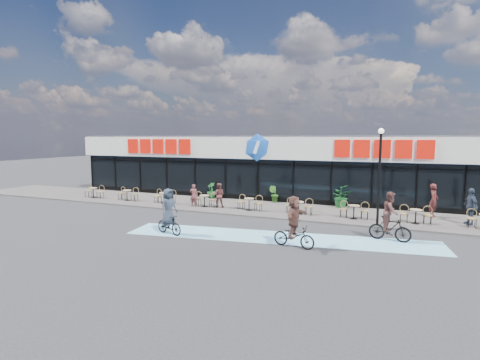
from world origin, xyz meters
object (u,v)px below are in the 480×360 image
(patron_right, at_px, (219,195))
(potted_plant_left, at_px, (211,190))
(potted_plant_mid, at_px, (274,194))
(cyclist_b, at_px, (390,220))
(pedestrian_b, at_px, (434,200))
(lamp_post, at_px, (380,168))
(pedestrian_a, at_px, (470,206))
(bistro_set_0, at_px, (94,191))
(cyclist_a, at_px, (294,225))
(potted_plant_right, at_px, (340,196))
(patron_left, at_px, (194,195))

(patron_right, bearing_deg, potted_plant_left, -75.30)
(potted_plant_mid, relative_size, cyclist_b, 0.52)
(potted_plant_mid, distance_m, pedestrian_b, 9.65)
(lamp_post, bearing_deg, pedestrian_a, 24.92)
(bistro_set_0, height_order, patron_right, patron_right)
(lamp_post, xyz_separation_m, patron_right, (-9.48, 1.32, -2.13))
(potted_plant_mid, height_order, cyclist_b, cyclist_b)
(pedestrian_b, relative_size, cyclist_a, 0.87)
(lamp_post, distance_m, patron_right, 9.80)
(potted_plant_left, distance_m, cyclist_b, 13.93)
(potted_plant_mid, bearing_deg, potted_plant_left, -179.27)
(cyclist_b, bearing_deg, potted_plant_right, 114.40)
(bistro_set_0, distance_m, pedestrian_a, 23.87)
(patron_left, bearing_deg, potted_plant_mid, -150.00)
(lamp_post, relative_size, bistro_set_0, 3.15)
(potted_plant_right, distance_m, patron_left, 9.24)
(bistro_set_0, relative_size, patron_right, 1.00)
(potted_plant_right, distance_m, pedestrian_a, 7.12)
(potted_plant_mid, xyz_separation_m, patron_right, (-2.66, -3.10, 0.21))
(potted_plant_mid, bearing_deg, cyclist_a, -67.95)
(lamp_post, bearing_deg, potted_plant_mid, 147.03)
(cyclist_b, bearing_deg, lamp_post, 104.08)
(lamp_post, relative_size, cyclist_a, 2.25)
(potted_plant_mid, bearing_deg, lamp_post, -32.97)
(cyclist_a, bearing_deg, pedestrian_b, 55.02)
(potted_plant_right, xyz_separation_m, pedestrian_a, (6.74, -2.28, 0.24))
(lamp_post, bearing_deg, potted_plant_right, 119.62)
(pedestrian_b, distance_m, cyclist_a, 10.06)
(pedestrian_a, bearing_deg, patron_left, -107.23)
(lamp_post, distance_m, potted_plant_left, 12.57)
(pedestrian_b, relative_size, cyclist_b, 0.86)
(potted_plant_mid, distance_m, potted_plant_right, 4.38)
(patron_right, bearing_deg, pedestrian_a, 163.27)
(pedestrian_a, distance_m, cyclist_b, 5.77)
(potted_plant_mid, relative_size, patron_left, 0.78)
(bistro_set_0, xyz_separation_m, cyclist_a, (16.53, -6.20, 0.38))
(pedestrian_b, distance_m, cyclist_b, 6.10)
(patron_right, relative_size, pedestrian_b, 0.83)
(patron_left, bearing_deg, cyclist_b, 154.52)
(pedestrian_a, height_order, cyclist_b, cyclist_b)
(patron_left, relative_size, cyclist_a, 0.67)
(potted_plant_left, bearing_deg, lamp_post, -20.68)
(potted_plant_right, bearing_deg, patron_right, -157.18)
(lamp_post, relative_size, pedestrian_a, 2.61)
(lamp_post, distance_m, pedestrian_a, 5.14)
(potted_plant_mid, xyz_separation_m, patron_left, (-4.24, -3.47, 0.16))
(potted_plant_right, distance_m, pedestrian_b, 5.30)
(lamp_post, relative_size, potted_plant_left, 4.31)
(lamp_post, bearing_deg, cyclist_a, -121.20)
(pedestrian_a, xyz_separation_m, cyclist_a, (-7.32, -6.97, -0.09))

